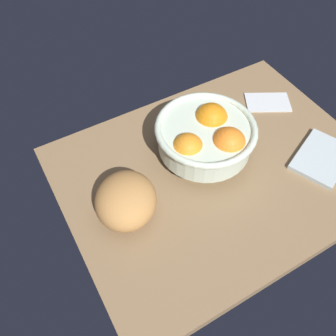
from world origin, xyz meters
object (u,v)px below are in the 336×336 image
Objects in this scene: fruit_bowl at (207,136)px; napkin_spare at (268,102)px; bread_loaf at (127,202)px; napkin_folded at (322,158)px.

napkin_spare is (-25.32, -6.76, -6.03)cm from fruit_bowl.
bread_loaf reaches higher than napkin_spare.
napkin_folded reaches higher than napkin_spare.
fruit_bowl is 28.89cm from napkin_folded.
fruit_bowl is 1.97× the size of napkin_spare.
napkin_spare is at bearing -165.05° from fruit_bowl.
fruit_bowl reaches higher than napkin_folded.
napkin_spare is at bearing -165.77° from bread_loaf.
napkin_folded is at bearing 85.84° from napkin_spare.
napkin_folded is 22.22cm from napkin_spare.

